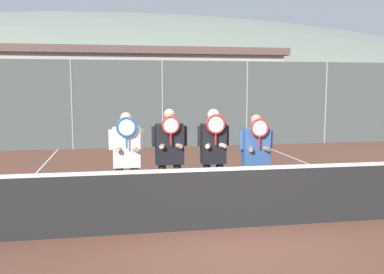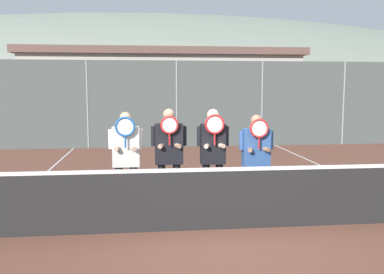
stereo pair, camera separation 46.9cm
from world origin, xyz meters
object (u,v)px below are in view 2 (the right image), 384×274
object	(u,v)px
car_left_of_center	(149,117)
player_rightmost	(256,155)
car_center	(255,117)
car_far_left	(30,119)
player_center_left	(169,152)
player_center_right	(213,152)
player_leftmost	(126,155)

from	to	relation	value
car_left_of_center	player_rightmost	bearing A→B (deg)	-81.28
car_center	car_far_left	bearing A→B (deg)	-178.97
player_center_left	car_center	bearing A→B (deg)	68.10
player_center_right	car_left_of_center	xyz separation A→B (m)	(-0.94, 10.90, -0.16)
car_far_left	car_left_of_center	size ratio (longest dim) A/B	1.15
player_center_left	car_far_left	xyz separation A→B (m)	(-5.05, 10.88, -0.21)
player_rightmost	car_far_left	world-z (taller)	player_rightmost
car_left_of_center	car_center	xyz separation A→B (m)	(4.63, 0.21, -0.04)
car_left_of_center	car_center	world-z (taller)	car_left_of_center
car_left_of_center	car_center	bearing A→B (deg)	2.65
car_left_of_center	player_center_right	bearing A→B (deg)	-85.07
player_center_left	car_left_of_center	bearing A→B (deg)	90.97
player_leftmost	car_left_of_center	size ratio (longest dim) A/B	0.43
player_center_left	car_center	world-z (taller)	player_center_left
player_center_right	player_leftmost	bearing A→B (deg)	178.75
player_center_left	car_left_of_center	world-z (taller)	player_center_left
player_center_left	car_left_of_center	size ratio (longest dim) A/B	0.44
player_center_left	car_left_of_center	distance (m)	10.84
car_center	car_left_of_center	bearing A→B (deg)	-177.35
car_far_left	player_rightmost	bearing A→B (deg)	-59.27
player_center_left	player_rightmost	world-z (taller)	player_center_left
player_rightmost	car_center	bearing A→B (deg)	75.26
player_center_left	car_far_left	bearing A→B (deg)	114.91
player_center_right	car_far_left	xyz separation A→B (m)	(-5.81, 10.94, -0.21)
player_center_right	car_left_of_center	distance (m)	10.94
player_leftmost	car_left_of_center	xyz separation A→B (m)	(0.55, 10.86, -0.14)
player_center_left	player_center_right	size ratio (longest dim) A/B	1.00
car_left_of_center	player_leftmost	bearing A→B (deg)	-92.88
player_center_right	car_far_left	size ratio (longest dim) A/B	0.38
player_leftmost	player_rightmost	distance (m)	2.23
player_center_left	car_left_of_center	xyz separation A→B (m)	(-0.18, 10.84, -0.16)
car_center	player_center_right	bearing A→B (deg)	-108.36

